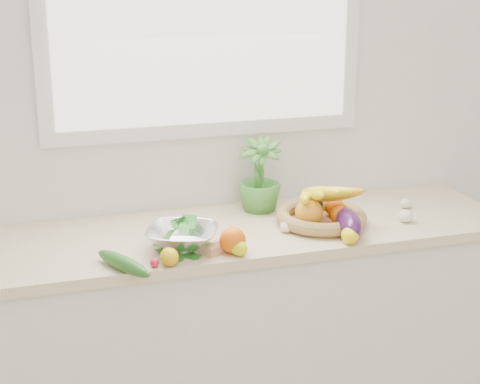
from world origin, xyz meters
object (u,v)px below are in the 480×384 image
object	(u,v)px
potted_herb	(259,176)
fruit_basket	(321,212)
eggplant	(349,223)
colander_with_spinach	(182,232)
apple	(165,228)
cucumber	(123,263)

from	to	relation	value
potted_herb	fruit_basket	size ratio (longest dim) A/B	0.72
eggplant	colander_with_spinach	bearing A→B (deg)	176.79
fruit_basket	potted_herb	bearing A→B (deg)	125.78
apple	colander_with_spinach	distance (m)	0.15
apple	fruit_basket	bearing A→B (deg)	-4.29
apple	potted_herb	size ratio (longest dim) A/B	0.22
apple	potted_herb	xyz separation A→B (m)	(0.43, 0.19, 0.11)
eggplant	potted_herb	size ratio (longest dim) A/B	0.74
eggplant	cucumber	world-z (taller)	eggplant
eggplant	colander_with_spinach	distance (m)	0.63
cucumber	potted_herb	world-z (taller)	potted_herb
fruit_basket	apple	bearing A→B (deg)	175.71
potted_herb	colander_with_spinach	xyz separation A→B (m)	(-0.40, -0.34, -0.08)
cucumber	colander_with_spinach	size ratio (longest dim) A/B	0.86
apple	eggplant	xyz separation A→B (m)	(0.66, -0.18, 0.01)
potted_herb	apple	bearing A→B (deg)	-156.10
apple	cucumber	distance (m)	0.33
potted_herb	fruit_basket	xyz separation A→B (m)	(0.17, -0.24, -0.09)
eggplant	fruit_basket	world-z (taller)	fruit_basket
cucumber	fruit_basket	xyz separation A→B (m)	(0.80, 0.22, 0.03)
apple	cucumber	xyz separation A→B (m)	(-0.19, -0.27, -0.01)
cucumber	fruit_basket	distance (m)	0.83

